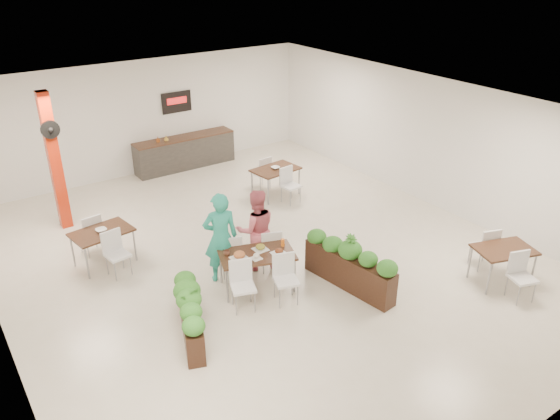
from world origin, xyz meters
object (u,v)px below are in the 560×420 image
at_px(diner_woman, 256,230).
at_px(side_table_c, 503,255).
at_px(main_table, 256,259).
at_px(side_table_b, 276,173).
at_px(planter_left, 190,310).
at_px(diner_man, 221,238).
at_px(service_counter, 185,151).
at_px(planter_right, 349,263).
at_px(side_table_a, 102,237).
at_px(red_column, 55,160).

xyz_separation_m(diner_woman, side_table_c, (3.59, -3.19, -0.23)).
height_order(main_table, side_table_b, same).
bearing_deg(planter_left, diner_woman, 30.18).
bearing_deg(diner_woman, diner_man, 19.11).
bearing_deg(service_counter, side_table_b, -71.95).
distance_m(service_counter, side_table_c, 9.42).
relative_size(main_table, planter_right, 0.91).
relative_size(diner_man, side_table_b, 1.12).
bearing_deg(main_table, side_table_c, -32.43).
distance_m(main_table, side_table_a, 3.30).
bearing_deg(service_counter, planter_left, -115.26).
height_order(diner_man, diner_woman, diner_man).
bearing_deg(side_table_b, side_table_c, -84.39).
height_order(service_counter, planter_right, service_counter).
bearing_deg(red_column, main_table, -64.08).
height_order(diner_woman, side_table_a, diner_woman).
height_order(diner_man, planter_right, diner_man).
xyz_separation_m(diner_man, planter_right, (1.86, -1.62, -0.41)).
height_order(service_counter, main_table, service_counter).
bearing_deg(planter_right, main_table, 146.51).
relative_size(diner_woman, planter_left, 0.98).
relative_size(main_table, side_table_c, 1.16).
bearing_deg(red_column, planter_left, -83.31).
xyz_separation_m(main_table, side_table_b, (2.75, 3.38, -0.01)).
height_order(diner_woman, planter_right, diner_woman).
bearing_deg(diner_man, diner_woman, -160.89).
bearing_deg(side_table_b, planter_right, -112.65).
bearing_deg(side_table_c, diner_woman, 156.85).
xyz_separation_m(planter_right, side_table_c, (2.53, -1.57, 0.10)).
distance_m(service_counter, planter_left, 7.91).
bearing_deg(side_table_a, diner_woman, -45.24).
bearing_deg(service_counter, side_table_a, -133.16).
relative_size(diner_man, side_table_c, 1.11).
bearing_deg(side_table_b, main_table, -135.39).
height_order(diner_woman, side_table_c, diner_woman).
relative_size(planter_right, side_table_b, 1.28).
distance_m(diner_man, side_table_b, 4.17).
xyz_separation_m(service_counter, planter_right, (-0.23, -7.57, 0.02)).
xyz_separation_m(main_table, diner_man, (-0.39, 0.65, 0.29)).
xyz_separation_m(diner_man, side_table_a, (-1.71, 1.90, -0.30)).
height_order(main_table, side_table_a, same).
bearing_deg(side_table_c, red_column, 149.40).
xyz_separation_m(red_column, side_table_a, (0.20, -2.18, -1.02)).
bearing_deg(diner_man, planter_right, 157.97).
bearing_deg(main_table, side_table_b, 50.92).
distance_m(diner_woman, planter_left, 2.44).
xyz_separation_m(service_counter, diner_woman, (-1.29, -5.94, 0.36)).
xyz_separation_m(planter_left, planter_right, (3.15, -0.41, 0.02)).
xyz_separation_m(diner_woman, side_table_a, (-2.51, 1.90, -0.22)).
relative_size(planter_right, side_table_c, 1.27).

